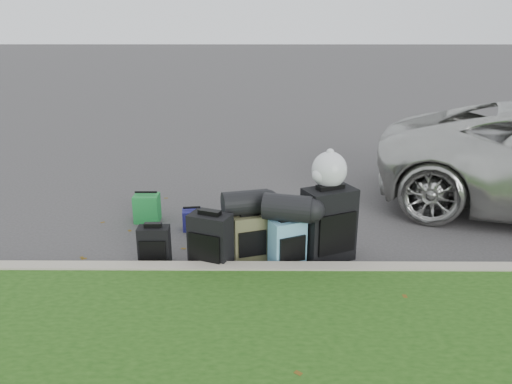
{
  "coord_description": "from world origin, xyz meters",
  "views": [
    {
      "loc": [
        -0.06,
        -5.69,
        2.55
      ],
      "look_at": [
        -0.1,
        0.2,
        0.55
      ],
      "focal_mm": 35.0,
      "sensor_mm": 36.0,
      "label": 1
    }
  ],
  "objects_px": {
    "suitcase_olive": "(249,237)",
    "tote_green": "(147,208)",
    "suitcase_small_black": "(154,245)",
    "suitcase_teal": "(287,243)",
    "suitcase_large_black_left": "(211,242)",
    "suitcase_large_black_right": "(328,224)",
    "tote_navy": "(192,220)"
  },
  "relations": [
    {
      "from": "suitcase_small_black",
      "to": "tote_navy",
      "type": "bearing_deg",
      "value": 71.49
    },
    {
      "from": "suitcase_teal",
      "to": "tote_green",
      "type": "xyz_separation_m",
      "value": [
        -1.82,
        1.29,
        -0.08
      ]
    },
    {
      "from": "suitcase_teal",
      "to": "tote_green",
      "type": "bearing_deg",
      "value": 119.73
    },
    {
      "from": "suitcase_large_black_left",
      "to": "tote_green",
      "type": "height_order",
      "value": "suitcase_large_black_left"
    },
    {
      "from": "suitcase_olive",
      "to": "tote_green",
      "type": "xyz_separation_m",
      "value": [
        -1.4,
        1.13,
        -0.08
      ]
    },
    {
      "from": "tote_navy",
      "to": "suitcase_large_black_right",
      "type": "bearing_deg",
      "value": -34.43
    },
    {
      "from": "suitcase_olive",
      "to": "suitcase_large_black_left",
      "type": "bearing_deg",
      "value": -168.06
    },
    {
      "from": "tote_green",
      "to": "suitcase_teal",
      "type": "bearing_deg",
      "value": -35.63
    },
    {
      "from": "suitcase_large_black_left",
      "to": "suitcase_teal",
      "type": "height_order",
      "value": "suitcase_large_black_left"
    },
    {
      "from": "suitcase_large_black_left",
      "to": "suitcase_teal",
      "type": "distance_m",
      "value": 0.84
    },
    {
      "from": "suitcase_large_black_left",
      "to": "suitcase_teal",
      "type": "xyz_separation_m",
      "value": [
        0.83,
        0.08,
        -0.05
      ]
    },
    {
      "from": "suitcase_small_black",
      "to": "suitcase_large_black_left",
      "type": "relative_size",
      "value": 0.69
    },
    {
      "from": "suitcase_teal",
      "to": "suitcase_large_black_right",
      "type": "xyz_separation_m",
      "value": [
        0.46,
        0.17,
        0.15
      ]
    },
    {
      "from": "suitcase_olive",
      "to": "suitcase_large_black_right",
      "type": "height_order",
      "value": "suitcase_large_black_right"
    },
    {
      "from": "suitcase_teal",
      "to": "suitcase_large_black_right",
      "type": "distance_m",
      "value": 0.52
    },
    {
      "from": "suitcase_large_black_left",
      "to": "suitcase_large_black_right",
      "type": "bearing_deg",
      "value": 32.44
    },
    {
      "from": "suitcase_large_black_right",
      "to": "tote_green",
      "type": "height_order",
      "value": "suitcase_large_black_right"
    },
    {
      "from": "suitcase_small_black",
      "to": "suitcase_large_black_left",
      "type": "bearing_deg",
      "value": -12.08
    },
    {
      "from": "suitcase_large_black_right",
      "to": "tote_navy",
      "type": "bearing_deg",
      "value": 128.09
    },
    {
      "from": "tote_navy",
      "to": "tote_green",
      "type": "bearing_deg",
      "value": 148.26
    },
    {
      "from": "tote_green",
      "to": "suitcase_large_black_right",
      "type": "bearing_deg",
      "value": -26.49
    },
    {
      "from": "suitcase_olive",
      "to": "suitcase_teal",
      "type": "bearing_deg",
      "value": -39.26
    },
    {
      "from": "suitcase_small_black",
      "to": "suitcase_large_black_right",
      "type": "xyz_separation_m",
      "value": [
        1.94,
        0.12,
        0.2
      ]
    },
    {
      "from": "suitcase_large_black_left",
      "to": "suitcase_small_black",
      "type": "bearing_deg",
      "value": -168.96
    },
    {
      "from": "tote_green",
      "to": "suitcase_small_black",
      "type": "bearing_deg",
      "value": -74.64
    },
    {
      "from": "suitcase_large_black_left",
      "to": "suitcase_olive",
      "type": "height_order",
      "value": "suitcase_large_black_left"
    },
    {
      "from": "suitcase_small_black",
      "to": "tote_green",
      "type": "xyz_separation_m",
      "value": [
        -0.35,
        1.25,
        -0.03
      ]
    },
    {
      "from": "suitcase_small_black",
      "to": "suitcase_olive",
      "type": "bearing_deg",
      "value": 5.12
    },
    {
      "from": "suitcase_small_black",
      "to": "tote_green",
      "type": "relative_size",
      "value": 1.16
    },
    {
      "from": "suitcase_small_black",
      "to": "tote_green",
      "type": "height_order",
      "value": "suitcase_small_black"
    },
    {
      "from": "suitcase_teal",
      "to": "tote_green",
      "type": "height_order",
      "value": "suitcase_teal"
    },
    {
      "from": "suitcase_teal",
      "to": "suitcase_large_black_left",
      "type": "bearing_deg",
      "value": 160.36
    }
  ]
}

